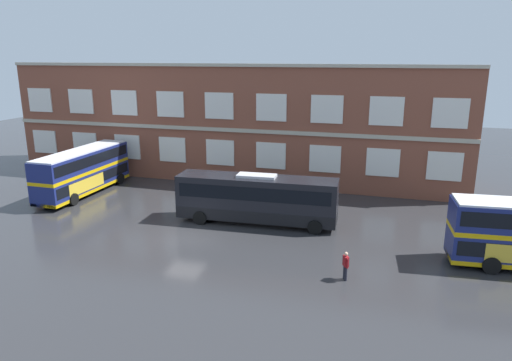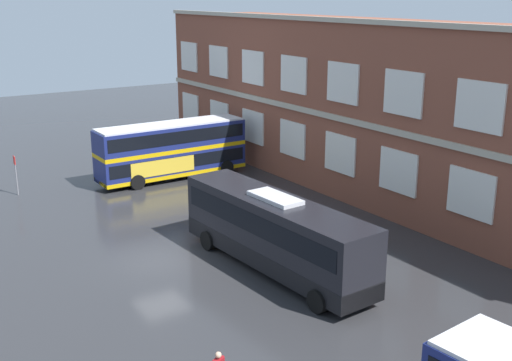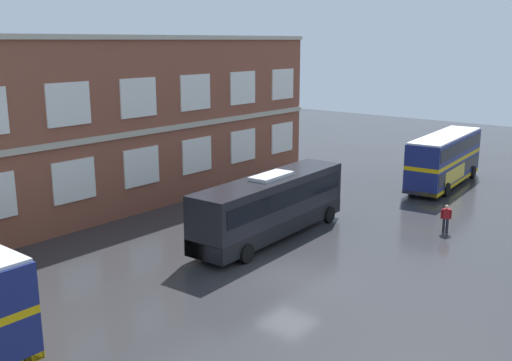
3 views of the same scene
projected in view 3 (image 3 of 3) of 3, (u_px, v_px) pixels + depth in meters
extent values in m
plane|color=#2B2B2D|center=(257.00, 266.00, 29.98)|extent=(120.00, 120.00, 0.00)
cube|color=brown|center=(34.00, 132.00, 36.65)|extent=(46.03, 8.00, 11.30)
cube|color=#B2A893|center=(72.00, 143.00, 34.18)|extent=(46.03, 0.16, 0.36)
cube|color=#B2A893|center=(63.00, 37.00, 32.80)|extent=(46.03, 0.28, 0.30)
cube|color=silver|center=(74.00, 181.00, 34.72)|extent=(2.86, 0.12, 2.49)
cube|color=silver|center=(142.00, 167.00, 38.56)|extent=(2.86, 0.12, 2.49)
cube|color=silver|center=(197.00, 155.00, 42.40)|extent=(2.86, 0.12, 2.49)
cube|color=silver|center=(243.00, 146.00, 46.24)|extent=(2.86, 0.12, 2.49)
cube|color=silver|center=(282.00, 138.00, 50.08)|extent=(2.86, 0.12, 2.49)
cube|color=silver|center=(68.00, 104.00, 33.67)|extent=(2.86, 0.12, 2.49)
cube|color=silver|center=(138.00, 98.00, 37.51)|extent=(2.86, 0.12, 2.49)
cube|color=silver|center=(195.00, 92.00, 41.35)|extent=(2.86, 0.12, 2.49)
cube|color=silver|center=(243.00, 88.00, 45.18)|extent=(2.86, 0.12, 2.49)
cube|color=silver|center=(283.00, 84.00, 49.02)|extent=(2.86, 0.12, 2.49)
cylinder|color=black|center=(12.00, 334.00, 22.03)|extent=(0.32, 1.04, 1.04)
cube|color=navy|center=(444.00, 170.00, 46.47)|extent=(11.18, 3.48, 1.75)
cube|color=black|center=(444.00, 168.00, 46.42)|extent=(10.74, 3.48, 0.90)
cube|color=gold|center=(445.00, 158.00, 46.23)|extent=(11.18, 3.48, 0.30)
cube|color=navy|center=(446.00, 146.00, 46.02)|extent=(11.18, 3.48, 1.55)
cube|color=black|center=(446.00, 145.00, 46.00)|extent=(10.74, 3.48, 0.90)
cube|color=gold|center=(443.00, 179.00, 46.64)|extent=(11.18, 3.50, 0.28)
cube|color=silver|center=(446.00, 136.00, 45.82)|extent=(10.95, 3.36, 0.12)
cube|color=gold|center=(455.00, 174.00, 44.68)|extent=(4.82, 0.44, 1.10)
cube|color=yellow|center=(466.00, 132.00, 50.30)|extent=(0.20, 1.66, 0.40)
cylinder|color=black|center=(473.00, 172.00, 49.01)|extent=(1.06, 0.41, 1.04)
cylinder|color=black|center=(442.00, 169.00, 50.42)|extent=(1.06, 0.41, 1.04)
cylinder|color=black|center=(446.00, 190.00, 43.29)|extent=(1.06, 0.41, 1.04)
cylinder|color=black|center=(413.00, 185.00, 44.70)|extent=(1.06, 0.41, 1.04)
cube|color=black|center=(271.00, 205.00, 33.94)|extent=(12.12, 3.20, 3.20)
cube|color=black|center=(271.00, 194.00, 33.79)|extent=(11.40, 3.20, 1.00)
cube|color=black|center=(271.00, 224.00, 34.21)|extent=(12.12, 3.22, 0.90)
cube|color=silver|center=(272.00, 176.00, 33.55)|extent=(2.95, 1.43, 0.20)
cylinder|color=black|center=(329.00, 214.00, 37.12)|extent=(1.06, 0.38, 1.04)
cylinder|color=black|center=(295.00, 208.00, 38.59)|extent=(1.06, 0.38, 1.04)
cylinder|color=black|center=(246.00, 253.00, 30.36)|extent=(1.06, 0.38, 1.04)
cylinder|color=black|center=(209.00, 244.00, 31.83)|extent=(1.06, 0.38, 1.04)
cylinder|color=black|center=(447.00, 225.00, 35.25)|extent=(0.22, 0.22, 0.85)
cylinder|color=black|center=(444.00, 225.00, 35.30)|extent=(0.22, 0.22, 0.85)
cube|color=maroon|center=(446.00, 214.00, 35.11)|extent=(0.40, 0.47, 0.60)
cylinder|color=maroon|center=(451.00, 214.00, 35.06)|extent=(0.15, 0.15, 0.57)
cylinder|color=maroon|center=(442.00, 214.00, 35.17)|extent=(0.15, 0.15, 0.57)
sphere|color=tan|center=(447.00, 207.00, 35.00)|extent=(0.22, 0.22, 0.22)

